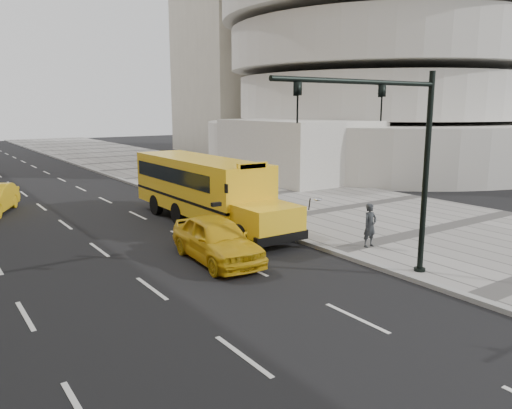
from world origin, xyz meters
TOP-DOWN VIEW (x-y plane):
  - ground at (0.00, 0.00)m, footprint 140.00×140.00m
  - sidewalk_museum at (12.00, 0.00)m, footprint 12.00×140.00m
  - curb_museum at (6.00, 0.00)m, footprint 0.30×140.00m
  - guggenheim at (29.37, 18.51)m, footprint 33.20×42.20m
  - school_bus at (4.50, 1.84)m, footprint 2.96×11.56m
  - taxi_near at (2.00, -3.75)m, footprint 2.21×4.76m
  - pedestrian at (7.39, -5.89)m, footprint 0.60×0.40m
  - traffic_signal at (5.19, -8.79)m, footprint 6.18×0.36m

SIDE VIEW (x-z plane):
  - ground at x=0.00m, z-range 0.00..0.00m
  - sidewalk_museum at x=12.00m, z-range 0.00..0.15m
  - curb_museum at x=6.00m, z-range 0.00..0.15m
  - taxi_near at x=2.00m, z-range 0.00..1.58m
  - pedestrian at x=7.39m, z-range 0.15..1.80m
  - school_bus at x=4.50m, z-range 0.17..3.36m
  - traffic_signal at x=5.19m, z-range 0.89..7.29m
  - guggenheim at x=29.37m, z-range -3.92..31.08m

